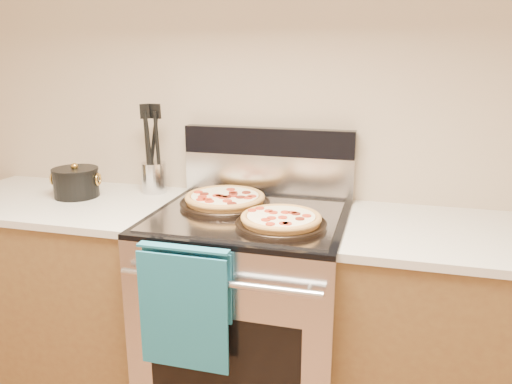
% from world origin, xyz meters
% --- Properties ---
extents(wall_back, '(4.00, 0.00, 4.00)m').
position_xyz_m(wall_back, '(0.00, 2.00, 1.35)').
color(wall_back, tan).
rests_on(wall_back, ground).
extents(range_body, '(0.76, 0.68, 0.90)m').
position_xyz_m(range_body, '(0.00, 1.65, 0.45)').
color(range_body, '#B7B7BC').
rests_on(range_body, ground).
extents(oven_window, '(0.56, 0.01, 0.40)m').
position_xyz_m(oven_window, '(0.00, 1.31, 0.45)').
color(oven_window, black).
rests_on(oven_window, range_body).
extents(cooktop, '(0.76, 0.68, 0.02)m').
position_xyz_m(cooktop, '(0.00, 1.65, 0.91)').
color(cooktop, black).
rests_on(cooktop, range_body).
extents(backsplash_lower, '(0.76, 0.06, 0.18)m').
position_xyz_m(backsplash_lower, '(0.00, 1.96, 1.01)').
color(backsplash_lower, silver).
rests_on(backsplash_lower, cooktop).
extents(backsplash_upper, '(0.76, 0.06, 0.12)m').
position_xyz_m(backsplash_upper, '(0.00, 1.96, 1.16)').
color(backsplash_upper, black).
rests_on(backsplash_upper, backsplash_lower).
extents(oven_handle, '(0.70, 0.03, 0.03)m').
position_xyz_m(oven_handle, '(0.00, 1.27, 0.80)').
color(oven_handle, silver).
rests_on(oven_handle, range_body).
extents(dish_towel, '(0.32, 0.05, 0.42)m').
position_xyz_m(dish_towel, '(-0.12, 1.27, 0.70)').
color(dish_towel, '#197080').
rests_on(dish_towel, oven_handle).
extents(foil_sheet, '(0.70, 0.55, 0.01)m').
position_xyz_m(foil_sheet, '(0.00, 1.62, 0.92)').
color(foil_sheet, gray).
rests_on(foil_sheet, cooktop).
extents(cabinet_left, '(1.00, 0.62, 0.88)m').
position_xyz_m(cabinet_left, '(-0.88, 1.68, 0.44)').
color(cabinet_left, brown).
rests_on(cabinet_left, ground).
extents(countertop_left, '(1.02, 0.64, 0.03)m').
position_xyz_m(countertop_left, '(-0.88, 1.68, 0.90)').
color(countertop_left, beige).
rests_on(countertop_left, cabinet_left).
extents(cabinet_right, '(1.00, 0.62, 0.88)m').
position_xyz_m(cabinet_right, '(0.88, 1.68, 0.44)').
color(cabinet_right, brown).
rests_on(cabinet_right, ground).
extents(countertop_right, '(1.02, 0.64, 0.03)m').
position_xyz_m(countertop_right, '(0.88, 1.68, 0.90)').
color(countertop_right, beige).
rests_on(countertop_right, cabinet_right).
extents(pepperoni_pizza_back, '(0.41, 0.41, 0.05)m').
position_xyz_m(pepperoni_pizza_back, '(-0.12, 1.72, 0.95)').
color(pepperoni_pizza_back, '#AC7834').
rests_on(pepperoni_pizza_back, foil_sheet).
extents(pepperoni_pizza_front, '(0.43, 0.43, 0.04)m').
position_xyz_m(pepperoni_pizza_front, '(0.16, 1.53, 0.95)').
color(pepperoni_pizza_front, '#AC7834').
rests_on(pepperoni_pizza_front, foil_sheet).
extents(utensil_crock, '(0.12, 0.12, 0.14)m').
position_xyz_m(utensil_crock, '(-0.52, 1.89, 0.98)').
color(utensil_crock, silver).
rests_on(utensil_crock, countertop_left).
extents(saucepan, '(0.23, 0.23, 0.12)m').
position_xyz_m(saucepan, '(-0.83, 1.73, 0.97)').
color(saucepan, black).
rests_on(saucepan, countertop_left).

